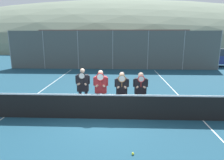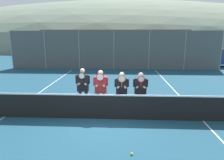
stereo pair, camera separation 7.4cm
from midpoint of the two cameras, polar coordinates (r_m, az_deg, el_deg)
ground_plane at (r=7.87m, az=-2.78°, el=-11.00°), size 120.00×120.00×0.00m
hill_distant at (r=67.28m, az=2.28°, el=10.03°), size 132.34×73.52×25.73m
clubhouse_building at (r=26.39m, az=0.95°, el=10.00°), size 17.45×5.50×3.77m
fence_back at (r=18.73m, az=0.63°, el=8.49°), size 19.62×0.06×3.56m
tennis_net at (r=7.68m, az=-2.83°, el=-7.52°), size 10.37×0.09×1.09m
court_line_left_sideline at (r=11.59m, az=-20.63°, el=-3.93°), size 0.05×16.00×0.01m
court_line_right_sideline at (r=11.09m, az=19.14°, el=-4.55°), size 0.05×16.00×0.01m
player_leftmost at (r=8.36m, az=-8.07°, el=-1.86°), size 0.60×0.34×1.84m
player_center_left at (r=8.11m, az=-2.98°, el=-2.29°), size 0.60×0.34×1.80m
player_center_right at (r=8.08m, az=3.04°, el=-2.66°), size 0.58×0.34×1.73m
player_rightmost at (r=8.24m, az=8.37°, el=-2.54°), size 0.61×0.34×1.69m
car_far_left at (r=21.83m, az=-13.24°, el=6.57°), size 4.57×2.02×1.87m
car_left_of_center at (r=21.45m, az=1.42°, el=6.78°), size 4.77×2.08×1.85m
car_center at (r=21.90m, az=15.73°, el=6.31°), size 4.38×2.02×1.75m
car_right_of_center at (r=23.40m, az=28.90°, el=5.67°), size 4.76×1.93×1.82m
tennis_ball_on_court at (r=5.77m, az=6.07°, el=-20.22°), size 0.07×0.07×0.07m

